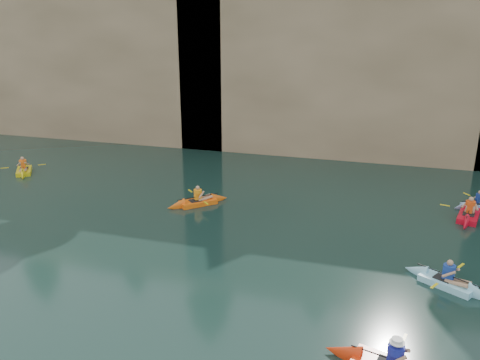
# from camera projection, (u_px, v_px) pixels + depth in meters

# --- Properties ---
(cliff) EXTENTS (70.00, 16.00, 12.00)m
(cliff) POSITION_uv_depth(u_px,v_px,m) (341.00, 57.00, 36.54)
(cliff) COLOR tan
(cliff) RESTS_ON ground
(cliff_slab_west) EXTENTS (26.00, 2.40, 10.56)m
(cliff_slab_west) POSITION_uv_depth(u_px,v_px,m) (65.00, 68.00, 35.57)
(cliff_slab_west) COLOR tan
(cliff_slab_west) RESTS_ON ground
(cliff_slab_center) EXTENTS (24.00, 2.40, 11.40)m
(cliff_slab_center) POSITION_uv_depth(u_px,v_px,m) (362.00, 69.00, 29.35)
(cliff_slab_center) COLOR tan
(cliff_slab_center) RESTS_ON ground
(sea_cave_west) EXTENTS (4.50, 1.00, 4.00)m
(sea_cave_west) POSITION_uv_depth(u_px,v_px,m) (87.00, 114.00, 35.43)
(sea_cave_west) COLOR black
(sea_cave_west) RESTS_ON ground
(sea_cave_center) EXTENTS (3.50, 1.00, 3.20)m
(sea_cave_center) POSITION_uv_depth(u_px,v_px,m) (266.00, 130.00, 31.68)
(sea_cave_center) COLOR black
(sea_cave_center) RESTS_ON ground
(kayaker_orange) EXTENTS (2.73, 2.73, 1.19)m
(kayaker_orange) POSITION_uv_depth(u_px,v_px,m) (198.00, 202.00, 22.67)
(kayaker_orange) COLOR #FF6210
(kayaker_orange) RESTS_ON ground
(kayaker_ltblue_near) EXTENTS (2.98, 2.17, 1.20)m
(kayaker_ltblue_near) POSITION_uv_depth(u_px,v_px,m) (447.00, 282.00, 15.48)
(kayaker_ltblue_near) COLOR #94DEF8
(kayaker_ltblue_near) RESTS_ON ground
(kayaker_red_far) EXTENTS (2.43, 3.53, 1.27)m
(kayaker_red_far) POSITION_uv_depth(u_px,v_px,m) (469.00, 215.00, 21.03)
(kayaker_red_far) COLOR red
(kayaker_red_far) RESTS_ON ground
(kayaker_yellow) EXTENTS (2.41, 2.85, 1.23)m
(kayaker_yellow) POSITION_uv_depth(u_px,v_px,m) (24.00, 170.00, 27.64)
(kayaker_yellow) COLOR yellow
(kayaker_yellow) RESTS_ON ground
(kayaker_ltblue_mid) EXTENTS (2.65, 1.98, 1.03)m
(kayaker_ltblue_mid) POSITION_uv_depth(u_px,v_px,m) (478.00, 205.00, 22.36)
(kayaker_ltblue_mid) COLOR #7EA6D3
(kayaker_ltblue_mid) RESTS_ON ground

